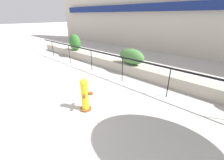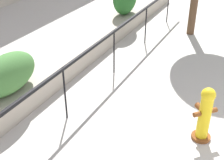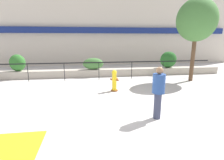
{
  "view_description": "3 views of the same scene",
  "coord_description": "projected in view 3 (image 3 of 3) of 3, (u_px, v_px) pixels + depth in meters",
  "views": [
    {
      "loc": [
        3.98,
        -0.07,
        2.8
      ],
      "look_at": [
        0.81,
        3.34,
        0.79
      ],
      "focal_mm": 24.0,
      "sensor_mm": 36.0,
      "label": 1
    },
    {
      "loc": [
        -4.14,
        1.79,
        3.84
      ],
      "look_at": [
        0.46,
        4.11,
        0.85
      ],
      "focal_mm": 50.0,
      "sensor_mm": 36.0,
      "label": 2
    },
    {
      "loc": [
        -0.72,
        -6.05,
        2.59
      ],
      "look_at": [
        0.51,
        2.59,
        0.51
      ],
      "focal_mm": 28.0,
      "sensor_mm": 36.0,
      "label": 3
    }
  ],
  "objects": [
    {
      "name": "pedestrian",
      "position": [
        158.0,
        90.0,
        5.6
      ],
      "size": [
        0.55,
        0.55,
        1.73
      ],
      "color": "#383D56",
      "rests_on": "ground"
    },
    {
      "name": "hedge_bush_0",
      "position": [
        17.0,
        63.0,
        11.34
      ],
      "size": [
        1.0,
        0.67,
        1.09
      ],
      "primitive_type": "ellipsoid",
      "color": "#2D6B28",
      "rests_on": "planter_wall_low"
    },
    {
      "name": "hedge_bush_2",
      "position": [
        168.0,
        60.0,
        12.76
      ],
      "size": [
        1.24,
        0.67,
        1.17
      ],
      "primitive_type": "ellipsoid",
      "color": "#235B23",
      "rests_on": "planter_wall_low"
    },
    {
      "name": "tactile_warning_pad",
      "position": [
        9.0,
        148.0,
        4.2
      ],
      "size": [
        1.47,
        1.47,
        0.01
      ],
      "primitive_type": "cube",
      "color": "gold",
      "rests_on": "ground"
    },
    {
      "name": "ground_plane",
      "position": [
        108.0,
        110.0,
        6.53
      ],
      "size": [
        120.0,
        120.0,
        0.0
      ],
      "primitive_type": "plane",
      "color": "#BCB7B2"
    },
    {
      "name": "fire_hydrant",
      "position": [
        114.0,
        80.0,
        8.73
      ],
      "size": [
        0.5,
        0.5,
        1.08
      ],
      "color": "brown",
      "rests_on": "ground"
    },
    {
      "name": "planter_wall_low",
      "position": [
        98.0,
        73.0,
        12.25
      ],
      "size": [
        18.0,
        0.7,
        0.5
      ],
      "primitive_type": "cube",
      "color": "#ADA393",
      "rests_on": "ground"
    },
    {
      "name": "fence_railing_segment",
      "position": [
        99.0,
        64.0,
        11.01
      ],
      "size": [
        15.0,
        0.05,
        1.15
      ],
      "color": "black",
      "rests_on": "ground"
    },
    {
      "name": "hedge_bush_1",
      "position": [
        93.0,
        64.0,
        12.05
      ],
      "size": [
        1.41,
        0.66,
        0.79
      ],
      "primitive_type": "ellipsoid",
      "color": "#427538",
      "rests_on": "planter_wall_low"
    },
    {
      "name": "street_tree",
      "position": [
        197.0,
        20.0,
        10.17
      ],
      "size": [
        2.36,
        2.12,
        4.88
      ],
      "color": "brown",
      "rests_on": "ground"
    },
    {
      "name": "building_facade",
      "position": [
        93.0,
        24.0,
        17.15
      ],
      "size": [
        30.0,
        1.36,
        8.0
      ],
      "color": "beige",
      "rests_on": "ground"
    }
  ]
}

